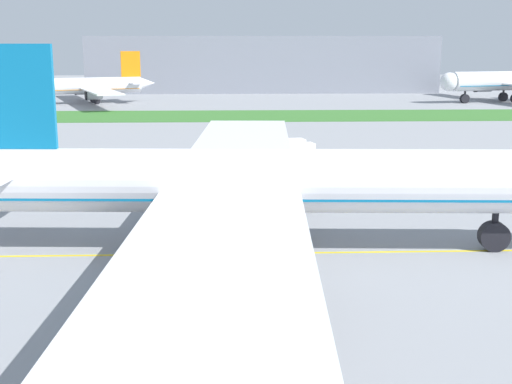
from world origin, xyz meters
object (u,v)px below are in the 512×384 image
Objects in this scene: airliner_foreground at (250,182)px; ground_crew_wingwalker_port at (114,314)px; parked_airliner_far_centre at (88,86)px; service_truck_baggage_loader at (293,149)px; parked_airliner_far_right at (504,81)px.

airliner_foreground reaches higher than ground_crew_wingwalker_port.
airliner_foreground reaches higher than parked_airliner_far_centre.
service_truck_baggage_loader is at bearing -63.05° from parked_airliner_far_centre.
ground_crew_wingwalker_port is 0.03× the size of parked_airliner_far_centre.
parked_airliner_far_centre is (-39.09, 132.40, -0.71)m from airliner_foreground.
parked_airliner_far_centre is at bearing 116.95° from service_truck_baggage_loader.
airliner_foreground is 53.70× the size of ground_crew_wingwalker_port.
parked_airliner_far_right reaches higher than ground_crew_wingwalker_port.
parked_airliner_far_right reaches higher than parked_airliner_far_centre.
ground_crew_wingwalker_port is 0.03× the size of parked_airliner_far_right.
airliner_foreground is 17.72m from ground_crew_wingwalker_port.
parked_airliner_far_right is at bearing 54.30° from service_truck_baggage_loader.
ground_crew_wingwalker_port is 150.85m from parked_airliner_far_centre.
parked_airliner_far_right is at bearing 61.33° from ground_crew_wingwalker_port.
parked_airliner_far_right is (112.01, 0.53, 0.97)m from parked_airliner_far_centre.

